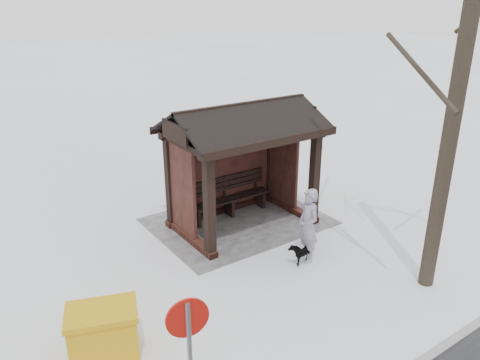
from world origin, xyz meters
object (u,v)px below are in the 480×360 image
object	(u,v)px
pedestrian	(308,226)
road_sign	(188,338)
dog	(301,252)
bus_shelter	(239,140)
grit_bin	(104,332)

from	to	relation	value
pedestrian	road_sign	distance (m)	4.87
pedestrian	dog	xyz separation A→B (m)	(0.18, 0.02, -0.57)
bus_shelter	grit_bin	bearing A→B (deg)	30.98
grit_bin	pedestrian	bearing A→B (deg)	-156.40
bus_shelter	road_sign	distance (m)	6.24
dog	grit_bin	size ratio (longest dim) A/B	0.46
grit_bin	bus_shelter	bearing A→B (deg)	-129.55
pedestrian	road_sign	xyz separation A→B (m)	(4.17, 2.41, 0.71)
road_sign	bus_shelter	bearing A→B (deg)	-118.16
road_sign	grit_bin	bearing A→B (deg)	-66.53
road_sign	pedestrian	bearing A→B (deg)	-137.89
bus_shelter	dog	bearing A→B (deg)	89.53
dog	road_sign	world-z (taller)	road_sign
bus_shelter	dog	size ratio (longest dim) A/B	6.09
dog	grit_bin	bearing A→B (deg)	-94.30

